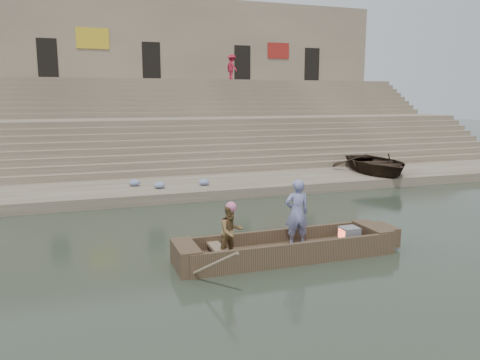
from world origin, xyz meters
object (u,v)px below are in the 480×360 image
rowing_man (231,232)px  pedestrian (232,67)px  standing_man (297,213)px  main_rowboat (285,253)px  beached_rowboat (377,163)px  television (349,235)px

rowing_man → pedestrian: bearing=59.3°
pedestrian → standing_man: bearing=153.1°
main_rowboat → pedestrian: pedestrian is taller
main_rowboat → beached_rowboat: (8.65, 8.54, 0.76)m
television → pedestrian: size_ratio=0.26×
rowing_man → television: size_ratio=2.83×
pedestrian → rowing_man: bearing=149.0°
main_rowboat → television: bearing=0.0°
main_rowboat → beached_rowboat: 12.18m
main_rowboat → standing_man: bearing=24.8°
main_rowboat → television: television is taller
television → main_rowboat: bearing=180.0°
main_rowboat → rowing_man: (-1.50, -0.19, 0.76)m
television → pedestrian: 23.54m
standing_man → television: (1.44, -0.18, -0.67)m
rowing_man → beached_rowboat: bearing=28.2°
television → beached_rowboat: size_ratio=0.10×
standing_man → beached_rowboat: 11.76m
pedestrian → beached_rowboat: bearing=178.1°
rowing_man → pedestrian: 24.42m
main_rowboat → standing_man: standing_man is taller
main_rowboat → pedestrian: (5.93, 22.47, 5.99)m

